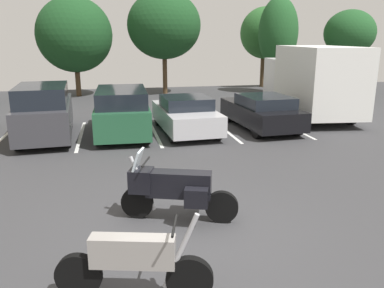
{
  "coord_description": "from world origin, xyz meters",
  "views": [
    {
      "loc": [
        -1.18,
        -6.63,
        3.52
      ],
      "look_at": [
        0.72,
        2.53,
        0.98
      ],
      "focal_mm": 36.72,
      "sensor_mm": 36.0,
      "label": 1
    }
  ],
  "objects_px": {
    "motorcycle_touring": "(174,188)",
    "box_truck": "(312,80)",
    "car_charcoal": "(45,112)",
    "car_green": "(122,111)",
    "car_black": "(261,111)",
    "car_silver": "(186,115)",
    "motorcycle_second": "(134,263)"
  },
  "relations": [
    {
      "from": "motorcycle_second",
      "to": "car_charcoal",
      "type": "distance_m",
      "value": 10.09
    },
    {
      "from": "motorcycle_second",
      "to": "car_black",
      "type": "relative_size",
      "value": 0.48
    },
    {
      "from": "car_green",
      "to": "car_silver",
      "type": "relative_size",
      "value": 1.07
    },
    {
      "from": "car_silver",
      "to": "car_black",
      "type": "distance_m",
      "value": 3.07
    },
    {
      "from": "motorcycle_second",
      "to": "car_silver",
      "type": "bearing_deg",
      "value": 75.19
    },
    {
      "from": "motorcycle_touring",
      "to": "box_truck",
      "type": "xyz_separation_m",
      "value": [
        7.86,
        9.38,
        0.99
      ]
    },
    {
      "from": "motorcycle_touring",
      "to": "car_black",
      "type": "distance_m",
      "value": 8.75
    },
    {
      "from": "motorcycle_second",
      "to": "car_charcoal",
      "type": "bearing_deg",
      "value": 104.59
    },
    {
      "from": "box_truck",
      "to": "car_black",
      "type": "bearing_deg",
      "value": -147.57
    },
    {
      "from": "car_green",
      "to": "box_truck",
      "type": "distance_m",
      "value": 8.84
    },
    {
      "from": "car_charcoal",
      "to": "car_green",
      "type": "xyz_separation_m",
      "value": [
        2.72,
        0.04,
        -0.08
      ]
    },
    {
      "from": "motorcycle_touring",
      "to": "car_silver",
      "type": "bearing_deg",
      "value": 77.5
    },
    {
      "from": "car_charcoal",
      "to": "motorcycle_second",
      "type": "bearing_deg",
      "value": -75.41
    },
    {
      "from": "car_black",
      "to": "box_truck",
      "type": "bearing_deg",
      "value": 32.43
    },
    {
      "from": "car_green",
      "to": "car_silver",
      "type": "xyz_separation_m",
      "value": [
        2.38,
        -0.13,
        -0.2
      ]
    },
    {
      "from": "car_green",
      "to": "box_truck",
      "type": "bearing_deg",
      "value": 12.41
    },
    {
      "from": "motorcycle_touring",
      "to": "car_green",
      "type": "distance_m",
      "value": 7.53
    },
    {
      "from": "car_charcoal",
      "to": "motorcycle_touring",
      "type": "bearing_deg",
      "value": -65.04
    },
    {
      "from": "box_truck",
      "to": "motorcycle_second",
      "type": "bearing_deg",
      "value": -126.91
    },
    {
      "from": "motorcycle_touring",
      "to": "car_black",
      "type": "bearing_deg",
      "value": 57.49
    },
    {
      "from": "box_truck",
      "to": "car_silver",
      "type": "bearing_deg",
      "value": -161.97
    },
    {
      "from": "car_green",
      "to": "box_truck",
      "type": "relative_size",
      "value": 0.66
    },
    {
      "from": "motorcycle_touring",
      "to": "car_green",
      "type": "height_order",
      "value": "car_green"
    },
    {
      "from": "car_silver",
      "to": "box_truck",
      "type": "xyz_separation_m",
      "value": [
        6.23,
        2.03,
        0.98
      ]
    },
    {
      "from": "car_green",
      "to": "car_black",
      "type": "bearing_deg",
      "value": -1.16
    },
    {
      "from": "motorcycle_second",
      "to": "car_silver",
      "type": "height_order",
      "value": "car_silver"
    },
    {
      "from": "car_green",
      "to": "box_truck",
      "type": "xyz_separation_m",
      "value": [
        8.6,
        1.89,
        0.78
      ]
    },
    {
      "from": "motorcycle_touring",
      "to": "car_silver",
      "type": "relative_size",
      "value": 0.52
    },
    {
      "from": "motorcycle_touring",
      "to": "car_charcoal",
      "type": "relative_size",
      "value": 0.48
    },
    {
      "from": "motorcycle_second",
      "to": "car_green",
      "type": "bearing_deg",
      "value": 88.95
    },
    {
      "from": "motorcycle_touring",
      "to": "car_green",
      "type": "xyz_separation_m",
      "value": [
        -0.75,
        7.49,
        0.21
      ]
    },
    {
      "from": "car_green",
      "to": "car_black",
      "type": "height_order",
      "value": "car_green"
    }
  ]
}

